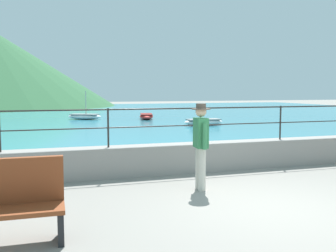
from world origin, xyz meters
TOP-DOWN VIEW (x-y plane):
  - ground_plane at (0.00, 0.00)m, footprint 120.00×120.00m
  - promenade_wall at (0.00, 3.20)m, footprint 20.00×0.56m
  - railing at (0.00, 3.20)m, footprint 18.44×0.04m
  - lake_water at (0.00, 25.84)m, footprint 64.00×44.32m
  - person_walking at (-0.71, 1.51)m, footprint 0.38×0.57m
  - boat_1 at (2.82, 19.39)m, footprint 1.38×2.44m
  - boat_3 at (-1.18, 20.42)m, footprint 2.45×1.87m
  - boat_4 at (4.67, 13.91)m, footprint 2.31×0.94m

SIDE VIEW (x-z plane):
  - ground_plane at x=0.00m, z-range 0.00..0.00m
  - lake_water at x=0.00m, z-range 0.00..0.06m
  - boat_1 at x=2.82m, z-range 0.08..0.44m
  - boat_4 at x=4.67m, z-range 0.08..0.44m
  - boat_3 at x=-1.18m, z-range -0.69..1.21m
  - promenade_wall at x=0.00m, z-range 0.00..0.70m
  - person_walking at x=-0.71m, z-range 0.10..1.85m
  - railing at x=0.00m, z-range 0.89..1.79m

